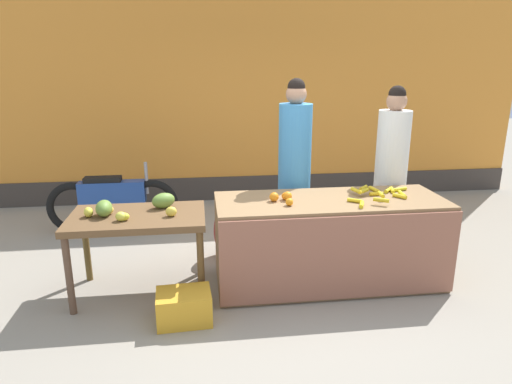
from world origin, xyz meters
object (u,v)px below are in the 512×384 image
object	(u,v)px
produce_sack	(228,232)
vendor_woman_blue_shirt	(294,170)
vendor_woman_white_shirt	(391,172)
parked_motorcycle	(113,200)
produce_crate	(184,307)

from	to	relation	value
produce_sack	vendor_woman_blue_shirt	bearing A→B (deg)	-2.92
vendor_woman_white_shirt	parked_motorcycle	bearing A→B (deg)	161.25
vendor_woman_white_shirt	produce_crate	bearing A→B (deg)	-152.46
vendor_woman_blue_shirt	parked_motorcycle	world-z (taller)	vendor_woman_blue_shirt
parked_motorcycle	vendor_woman_blue_shirt	bearing A→B (deg)	-26.09
vendor_woman_blue_shirt	produce_sack	xyz separation A→B (m)	(-0.71, 0.04, -0.67)
vendor_woman_blue_shirt	parked_motorcycle	size ratio (longest dim) A/B	1.19
parked_motorcycle	produce_sack	bearing A→B (deg)	-35.64
vendor_woman_blue_shirt	parked_motorcycle	xyz separation A→B (m)	(-2.07, 1.01, -0.56)
vendor_woman_blue_shirt	produce_crate	xyz separation A→B (m)	(-1.15, -1.19, -0.83)
produce_sack	parked_motorcycle	bearing A→B (deg)	144.36
produce_crate	produce_sack	size ratio (longest dim) A/B	0.76
vendor_woman_blue_shirt	vendor_woman_white_shirt	xyz separation A→B (m)	(1.04, -0.04, -0.04)
parked_motorcycle	produce_crate	world-z (taller)	parked_motorcycle
vendor_woman_white_shirt	produce_sack	xyz separation A→B (m)	(-1.75, 0.08, -0.63)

